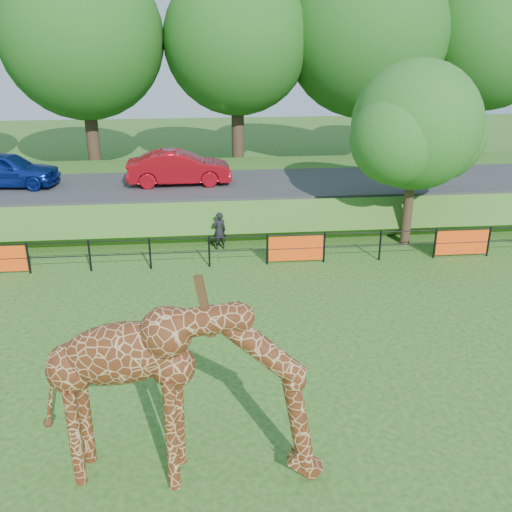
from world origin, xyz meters
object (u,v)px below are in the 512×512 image
object	(u,v)px
car_blue	(6,170)
car_red	(179,168)
tree_east	(418,130)
visitor	(219,231)
giraffe	(182,393)

from	to	relation	value
car_blue	car_red	distance (m)	7.25
car_blue	tree_east	xyz separation A→B (m)	(15.93, -4.71, 2.13)
visitor	giraffe	bearing A→B (deg)	70.72
visitor	tree_east	size ratio (longest dim) A/B	0.21
giraffe	car_blue	world-z (taller)	giraffe
giraffe	tree_east	world-z (taller)	tree_east
car_red	visitor	distance (m)	4.78
giraffe	car_blue	bearing A→B (deg)	123.45
tree_east	car_blue	bearing A→B (deg)	163.52
car_blue	visitor	world-z (taller)	car_blue
giraffe	car_blue	size ratio (longest dim) A/B	1.14
visitor	tree_east	xyz separation A→B (m)	(7.18, -0.06, 3.57)
giraffe	visitor	bearing A→B (deg)	92.83
car_blue	visitor	bearing A→B (deg)	-110.98
car_blue	visitor	distance (m)	10.01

